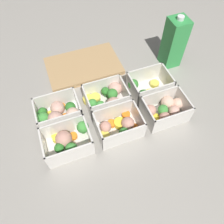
# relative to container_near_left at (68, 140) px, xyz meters

# --- Properties ---
(ground_plane) EXTENTS (4.00, 4.00, 0.00)m
(ground_plane) POSITION_rel_container_near_left_xyz_m (0.16, 0.05, -0.03)
(ground_plane) COLOR gray
(container_near_left) EXTENTS (0.14, 0.11, 0.07)m
(container_near_left) POSITION_rel_container_near_left_xyz_m (0.00, 0.00, 0.00)
(container_near_left) COLOR silver
(container_near_left) RESTS_ON ground_plane
(container_near_center) EXTENTS (0.14, 0.10, 0.07)m
(container_near_center) POSITION_rel_container_near_left_xyz_m (0.16, -0.00, -0.00)
(container_near_center) COLOR silver
(container_near_center) RESTS_ON ground_plane
(container_near_right) EXTENTS (0.15, 0.11, 0.07)m
(container_near_right) POSITION_rel_container_near_left_xyz_m (0.33, -0.00, -0.00)
(container_near_right) COLOR silver
(container_near_right) RESTS_ON ground_plane
(container_far_left) EXTENTS (0.14, 0.11, 0.07)m
(container_far_left) POSITION_rel_container_near_left_xyz_m (-0.00, 0.11, -0.00)
(container_far_left) COLOR silver
(container_far_left) RESTS_ON ground_plane
(container_far_center) EXTENTS (0.16, 0.13, 0.07)m
(container_far_center) POSITION_rel_container_near_left_xyz_m (0.17, 0.11, -0.00)
(container_far_center) COLOR silver
(container_far_center) RESTS_ON ground_plane
(container_far_right) EXTENTS (0.14, 0.11, 0.07)m
(container_far_right) POSITION_rel_container_near_left_xyz_m (0.31, 0.10, -0.00)
(container_far_right) COLOR silver
(container_far_right) RESTS_ON ground_plane
(juice_carton) EXTENTS (0.07, 0.07, 0.20)m
(juice_carton) POSITION_rel_container_near_left_xyz_m (0.46, 0.21, 0.07)
(juice_carton) COLOR green
(juice_carton) RESTS_ON ground_plane
(cutting_board) EXTENTS (0.28, 0.18, 0.02)m
(cutting_board) POSITION_rel_container_near_left_xyz_m (0.14, 0.31, -0.02)
(cutting_board) COLOR tan
(cutting_board) RESTS_ON ground_plane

